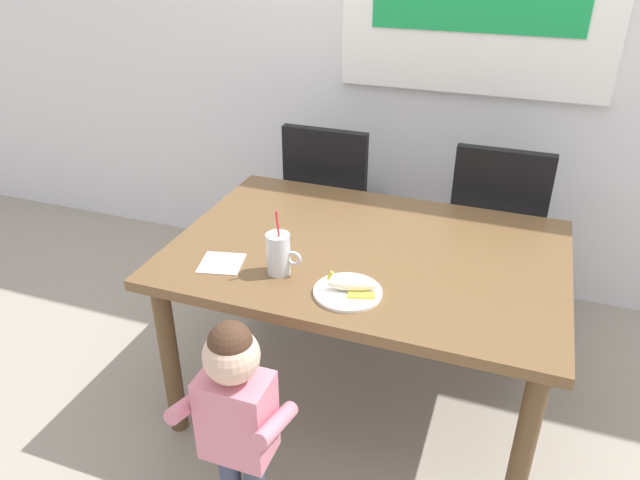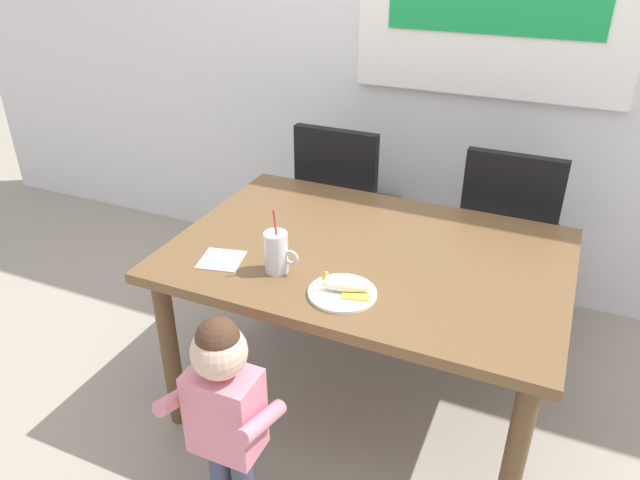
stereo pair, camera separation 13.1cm
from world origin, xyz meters
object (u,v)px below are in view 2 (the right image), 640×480
milk_cup (277,254)px  snack_plate (342,293)px  dining_chair_left (344,201)px  dining_chair_right (508,231)px  peeled_banana (348,286)px  dining_table (368,270)px  toddler_standing (224,403)px  paper_napkin (221,260)px

milk_cup → snack_plate: bearing=-10.0°
dining_chair_left → snack_plate: 1.16m
dining_chair_right → peeled_banana: bearing=69.8°
dining_table → milk_cup: (-0.25, -0.27, 0.16)m
toddler_standing → paper_napkin: size_ratio=5.59×
dining_table → dining_chair_left: 0.85m
dining_chair_right → dining_table: bearing=60.4°
dining_chair_left → milk_cup: size_ratio=3.81×
dining_table → snack_plate: bearing=-86.2°
toddler_standing → snack_plate: 0.51m
dining_chair_right → paper_napkin: size_ratio=6.40×
snack_plate → paper_napkin: size_ratio=1.53×
paper_napkin → toddler_standing: bearing=-58.8°
toddler_standing → paper_napkin: bearing=121.2°
dining_table → paper_napkin: paper_napkin is taller
toddler_standing → milk_cup: (-0.05, 0.46, 0.27)m
dining_table → milk_cup: bearing=-132.5°
toddler_standing → snack_plate: (0.22, 0.41, 0.21)m
paper_napkin → peeled_banana: bearing=-2.2°
peeled_banana → paper_napkin: (-0.50, 0.02, -0.03)m
dining_chair_left → peeled_banana: 1.16m
dining_table → toddler_standing: bearing=-105.5°
dining_table → dining_chair_right: 0.87m
paper_napkin → snack_plate: bearing=-3.4°
dining_table → snack_plate: size_ratio=6.34×
dining_table → milk_cup: 0.40m
dining_chair_right → toddler_standing: dining_chair_right is taller
dining_chair_right → paper_napkin: dining_chair_right is taller
toddler_standing → milk_cup: size_ratio=3.33×
toddler_standing → peeled_banana: toddler_standing is taller
dining_chair_right → snack_plate: bearing=69.2°
dining_chair_right → milk_cup: 1.25m
dining_chair_right → paper_napkin: bearing=49.3°
dining_chair_left → toddler_standing: 1.49m
dining_chair_left → dining_chair_right: size_ratio=1.00×
snack_plate → dining_chair_right: bearing=69.2°
dining_chair_left → milk_cup: bearing=98.5°
dining_table → dining_chair_left: (-0.40, 0.75, -0.10)m
toddler_standing → dining_table: bearing=74.5°
milk_cup → peeled_banana: (0.28, -0.04, -0.04)m
peeled_banana → paper_napkin: size_ratio=1.17×
dining_chair_left → toddler_standing: dining_chair_left is taller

